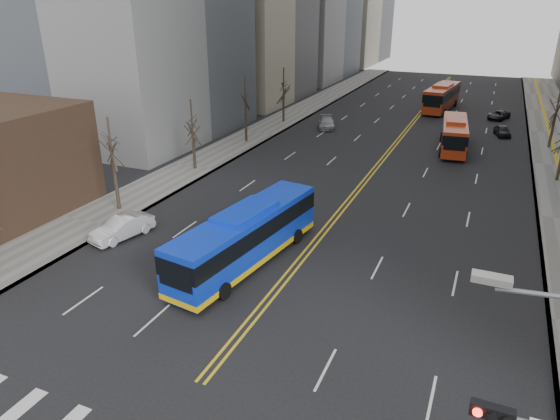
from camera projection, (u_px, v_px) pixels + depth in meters
sidewalk_left at (258, 133)px, 61.29m from camera, size 5.00×130.00×0.15m
centerline at (408, 129)px, 63.76m from camera, size 0.55×100.00×0.01m
street_trees at (297, 118)px, 47.18m from camera, size 35.20×47.20×7.60m
blue_bus at (246, 235)px, 30.58m from camera, size 4.47×12.87×3.66m
red_bus_near at (454, 132)px, 54.24m from camera, size 3.57×10.95×3.42m
red_bus_far at (442, 96)px, 73.66m from camera, size 4.04×12.36×3.83m
car_white at (122, 228)px, 34.37m from camera, size 2.67×4.82×1.50m
car_dark_mid at (502, 131)px, 60.25m from camera, size 2.34×3.92×1.25m
car_silver at (327, 123)px, 63.88m from camera, size 3.41×5.09×1.37m
car_dark_far at (499, 115)px, 68.57m from camera, size 3.24×4.57×1.16m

